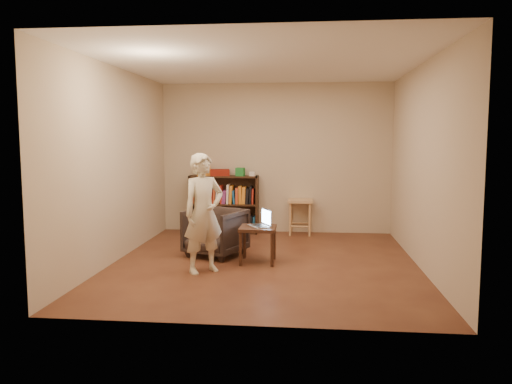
# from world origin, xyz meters

# --- Properties ---
(floor) EXTENTS (4.50, 4.50, 0.00)m
(floor) POSITION_xyz_m (0.00, 0.00, 0.00)
(floor) COLOR #4B2418
(floor) RESTS_ON ground
(ceiling) EXTENTS (4.50, 4.50, 0.00)m
(ceiling) POSITION_xyz_m (0.00, 0.00, 2.60)
(ceiling) COLOR white
(ceiling) RESTS_ON wall_back
(wall_back) EXTENTS (4.00, 0.00, 4.00)m
(wall_back) POSITION_xyz_m (0.00, 2.25, 1.30)
(wall_back) COLOR #C8B597
(wall_back) RESTS_ON floor
(wall_left) EXTENTS (0.00, 4.50, 4.50)m
(wall_left) POSITION_xyz_m (-2.00, 0.00, 1.30)
(wall_left) COLOR #C8B597
(wall_left) RESTS_ON floor
(wall_right) EXTENTS (0.00, 4.50, 4.50)m
(wall_right) POSITION_xyz_m (2.00, 0.00, 1.30)
(wall_right) COLOR #C8B597
(wall_right) RESTS_ON floor
(bookshelf) EXTENTS (1.20, 0.30, 1.00)m
(bookshelf) POSITION_xyz_m (-0.89, 2.09, 0.44)
(bookshelf) COLOR black
(bookshelf) RESTS_ON floor
(box_yellow) EXTENTS (0.26, 0.21, 0.19)m
(box_yellow) POSITION_xyz_m (-1.25, 2.07, 1.09)
(box_yellow) COLOR orange
(box_yellow) RESTS_ON bookshelf
(red_cloth) EXTENTS (0.38, 0.31, 0.11)m
(red_cloth) POSITION_xyz_m (-0.96, 2.08, 1.06)
(red_cloth) COLOR maroon
(red_cloth) RESTS_ON bookshelf
(box_green) EXTENTS (0.16, 0.16, 0.14)m
(box_green) POSITION_xyz_m (-0.60, 2.05, 1.07)
(box_green) COLOR #20792F
(box_green) RESTS_ON bookshelf
(box_white) EXTENTS (0.10, 0.10, 0.07)m
(box_white) POSITION_xyz_m (-0.39, 2.07, 1.04)
(box_white) COLOR white
(box_white) RESTS_ON bookshelf
(stool) EXTENTS (0.42, 0.42, 0.60)m
(stool) POSITION_xyz_m (0.44, 2.03, 0.49)
(stool) COLOR tan
(stool) RESTS_ON floor
(armchair) EXTENTS (0.95, 0.96, 0.67)m
(armchair) POSITION_xyz_m (-0.72, 0.34, 0.33)
(armchair) COLOR #302520
(armchair) RESTS_ON floor
(side_table) EXTENTS (0.47, 0.47, 0.48)m
(side_table) POSITION_xyz_m (-0.09, 0.01, 0.40)
(side_table) COLOR black
(side_table) RESTS_ON floor
(laptop) EXTENTS (0.35, 0.38, 0.24)m
(laptop) POSITION_xyz_m (-0.04, 0.03, 0.54)
(laptop) COLOR silver
(laptop) RESTS_ON side_table
(person) EXTENTS (0.64, 0.62, 1.47)m
(person) POSITION_xyz_m (-0.70, -0.53, 0.74)
(person) COLOR beige
(person) RESTS_ON floor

